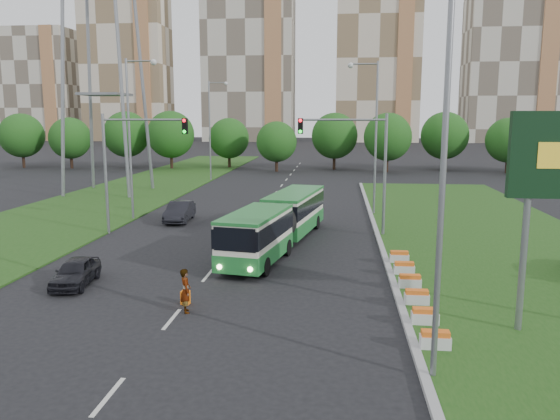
# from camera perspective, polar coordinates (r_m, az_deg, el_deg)

# --- Properties ---
(ground) EXTENTS (360.00, 360.00, 0.00)m
(ground) POSITION_cam_1_polar(r_m,az_deg,el_deg) (27.07, -1.32, -7.02)
(ground) COLOR black
(ground) RESTS_ON ground
(grass_median) EXTENTS (14.00, 60.00, 0.15)m
(grass_median) POSITION_cam_1_polar(r_m,az_deg,el_deg) (35.91, 21.53, -3.38)
(grass_median) COLOR #1D4814
(grass_median) RESTS_ON ground
(median_kerb) EXTENTS (0.30, 60.00, 0.18)m
(median_kerb) POSITION_cam_1_polar(r_m,az_deg,el_deg) (34.68, 10.38, -3.28)
(median_kerb) COLOR #999999
(median_kerb) RESTS_ON ground
(left_verge) EXTENTS (12.00, 110.00, 0.10)m
(left_verge) POSITION_cam_1_polar(r_m,az_deg,el_deg) (55.56, -16.62, 1.31)
(left_verge) COLOR #1D4814
(left_verge) RESTS_ON ground
(lane_markings) EXTENTS (0.20, 100.00, 0.01)m
(lane_markings) POSITION_cam_1_polar(r_m,az_deg,el_deg) (46.80, -1.83, 0.14)
(lane_markings) COLOR beige
(lane_markings) RESTS_ON ground
(flower_planters) EXTENTS (1.10, 11.50, 0.60)m
(flower_planters) POSITION_cam_1_polar(r_m,az_deg,el_deg) (24.58, 13.75, -7.97)
(flower_planters) COLOR silver
(flower_planters) RESTS_ON grass_median
(traffic_mast_median) EXTENTS (5.76, 0.32, 8.00)m
(traffic_mast_median) POSITION_cam_1_polar(r_m,az_deg,el_deg) (35.82, 8.37, 5.71)
(traffic_mast_median) COLOR gray
(traffic_mast_median) RESTS_ON ground
(traffic_mast_left) EXTENTS (5.76, 0.32, 8.00)m
(traffic_mast_left) POSITION_cam_1_polar(r_m,az_deg,el_deg) (37.40, -15.57, 5.62)
(traffic_mast_left) COLOR gray
(traffic_mast_left) RESTS_ON ground
(street_lamps) EXTENTS (36.00, 60.00, 12.00)m
(street_lamps) POSITION_cam_1_polar(r_m,az_deg,el_deg) (36.31, -4.06, 6.87)
(street_lamps) COLOR gray
(street_lamps) RESTS_ON ground
(tree_line) EXTENTS (120.00, 8.00, 9.00)m
(tree_line) POSITION_cam_1_polar(r_m,az_deg,el_deg) (81.05, 10.83, 7.24)
(tree_line) COLOR #1A4913
(tree_line) RESTS_ON ground
(apartment_tower_west) EXTENTS (26.00, 15.00, 48.00)m
(apartment_tower_west) POSITION_cam_1_polar(r_m,az_deg,el_deg) (189.22, -15.66, 14.31)
(apartment_tower_west) COLOR beige
(apartment_tower_west) RESTS_ON ground
(apartment_tower_cwest) EXTENTS (28.00, 15.00, 52.00)m
(apartment_tower_cwest) POSITION_cam_1_polar(r_m,az_deg,el_deg) (178.90, -3.23, 15.58)
(apartment_tower_cwest) COLOR beige
(apartment_tower_cwest) RESTS_ON ground
(apartment_tower_ceast) EXTENTS (25.00, 15.00, 50.00)m
(apartment_tower_ceast) POSITION_cam_1_polar(r_m,az_deg,el_deg) (176.93, 10.14, 15.18)
(apartment_tower_ceast) COLOR beige
(apartment_tower_ceast) RESTS_ON ground
(apartment_tower_east) EXTENTS (27.00, 15.00, 47.00)m
(apartment_tower_east) POSITION_cam_1_polar(r_m,az_deg,el_deg) (183.81, 23.04, 13.90)
(apartment_tower_east) COLOR beige
(apartment_tower_east) RESTS_ON ground
(midrise_west) EXTENTS (22.00, 14.00, 36.00)m
(midrise_west) POSITION_cam_1_polar(r_m,az_deg,el_deg) (201.61, -23.70, 11.85)
(midrise_west) COLOR beige
(midrise_west) RESTS_ON ground
(articulated_bus) EXTENTS (2.36, 15.15, 2.50)m
(articulated_bus) POSITION_cam_1_polar(r_m,az_deg,el_deg) (32.99, -0.29, -1.23)
(articulated_bus) COLOR silver
(articulated_bus) RESTS_ON ground
(car_left_near) EXTENTS (1.94, 3.90, 1.28)m
(car_left_near) POSITION_cam_1_polar(r_m,az_deg,el_deg) (27.37, -20.58, -6.08)
(car_left_near) COLOR black
(car_left_near) RESTS_ON ground
(car_left_far) EXTENTS (1.86, 4.62, 1.49)m
(car_left_far) POSITION_cam_1_polar(r_m,az_deg,el_deg) (41.69, -10.44, -0.17)
(car_left_far) COLOR black
(car_left_far) RESTS_ON ground
(pedestrian) EXTENTS (0.65, 0.77, 1.81)m
(pedestrian) POSITION_cam_1_polar(r_m,az_deg,el_deg) (22.47, -9.83, -8.30)
(pedestrian) COLOR gray
(pedestrian) RESTS_ON ground
(shopping_trolley) EXTENTS (0.34, 0.36, 0.58)m
(shopping_trolley) POSITION_cam_1_polar(r_m,az_deg,el_deg) (23.58, -9.86, -9.01)
(shopping_trolley) COLOR orange
(shopping_trolley) RESTS_ON ground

